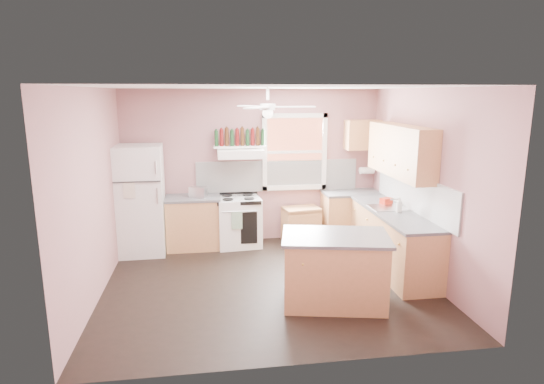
{
  "coord_description": "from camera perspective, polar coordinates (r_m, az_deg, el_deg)",
  "views": [
    {
      "loc": [
        -0.81,
        -5.94,
        2.63
      ],
      "look_at": [
        0.1,
        0.3,
        1.25
      ],
      "focal_mm": 30.0,
      "sensor_mm": 36.0,
      "label": 1
    }
  ],
  "objects": [
    {
      "name": "range_hood",
      "position": [
        7.78,
        -3.97,
        4.85
      ],
      "size": [
        0.78,
        0.5,
        0.14
      ],
      "primitive_type": "cube",
      "color": "white",
      "rests_on": "wall_back"
    },
    {
      "name": "stove",
      "position": [
        7.97,
        -4.23,
        -3.72
      ],
      "size": [
        0.79,
        0.7,
        0.86
      ],
      "primitive_type": "cube",
      "rotation": [
        0.0,
        0.0,
        0.09
      ],
      "color": "white",
      "rests_on": "floor"
    },
    {
      "name": "wall_right",
      "position": [
        6.81,
        18.8,
        0.85
      ],
      "size": [
        0.05,
        4.0,
        2.7
      ],
      "primitive_type": "cube",
      "color": "#926263",
      "rests_on": "ground"
    },
    {
      "name": "floor",
      "position": [
        6.55,
        -0.5,
        -11.35
      ],
      "size": [
        4.5,
        4.5,
        0.0
      ],
      "primitive_type": "plane",
      "color": "black",
      "rests_on": "ground"
    },
    {
      "name": "soap_bottle",
      "position": [
        6.94,
        15.67,
        -1.56
      ],
      "size": [
        0.1,
        0.1,
        0.23
      ],
      "primitive_type": "imported",
      "rotation": [
        0.0,
        0.0,
        3.28
      ],
      "color": "silver",
      "rests_on": "counter_right"
    },
    {
      "name": "cart",
      "position": [
        8.2,
        3.68,
        -4.09
      ],
      "size": [
        0.69,
        0.51,
        0.63
      ],
      "primitive_type": "cube",
      "rotation": [
        0.0,
        0.0,
        0.16
      ],
      "color": "#AD7C48",
      "rests_on": "floor"
    },
    {
      "name": "island_top",
      "position": [
        5.72,
        7.99,
        -5.6
      ],
      "size": [
        1.47,
        1.11,
        0.04
      ],
      "primitive_type": "cube",
      "rotation": [
        0.0,
        0.0,
        -0.2
      ],
      "color": "#4B4B4D",
      "rests_on": "island"
    },
    {
      "name": "counter_left",
      "position": [
        7.84,
        -9.92,
        -0.74
      ],
      "size": [
        0.92,
        0.62,
        0.04
      ],
      "primitive_type": "cube",
      "color": "#4B4B4D",
      "rests_on": "base_cabinet_left"
    },
    {
      "name": "base_cabinet_left",
      "position": [
        7.95,
        -9.8,
        -3.9
      ],
      "size": [
        0.9,
        0.6,
        0.86
      ],
      "primitive_type": "cube",
      "color": "#AD7C48",
      "rests_on": "floor"
    },
    {
      "name": "base_cabinet_corner",
      "position": [
        8.35,
        9.87,
        -3.11
      ],
      "size": [
        1.0,
        0.6,
        0.86
      ],
      "primitive_type": "cube",
      "color": "#AD7C48",
      "rests_on": "floor"
    },
    {
      "name": "backsplash_back",
      "position": [
        8.15,
        0.72,
        2.07
      ],
      "size": [
        2.9,
        0.03,
        0.55
      ],
      "primitive_type": "cube",
      "color": "white",
      "rests_on": "wall_back"
    },
    {
      "name": "refrigerator",
      "position": [
        7.78,
        -16.21,
        -0.98
      ],
      "size": [
        0.78,
        0.76,
        1.8
      ],
      "primitive_type": "cube",
      "rotation": [
        0.0,
        0.0,
        0.02
      ],
      "color": "white",
      "rests_on": "floor"
    },
    {
      "name": "wall_left",
      "position": [
        6.25,
        -21.66,
        -0.36
      ],
      "size": [
        0.05,
        4.0,
        2.7
      ],
      "primitive_type": "cube",
      "color": "#926263",
      "rests_on": "ground"
    },
    {
      "name": "upper_cabinet_right",
      "position": [
        7.11,
        15.82,
        5.01
      ],
      "size": [
        0.33,
        1.8,
        0.76
      ],
      "primitive_type": "cube",
      "color": "#AD7C48",
      "rests_on": "wall_right"
    },
    {
      "name": "upper_cabinet_corner",
      "position": [
        8.28,
        11.3,
        7.05
      ],
      "size": [
        0.6,
        0.33,
        0.52
      ],
      "primitive_type": "cube",
      "color": "#AD7C48",
      "rests_on": "wall_back"
    },
    {
      "name": "sink",
      "position": [
        7.21,
        14.39,
        -1.97
      ],
      "size": [
        0.55,
        0.45,
        0.03
      ],
      "primitive_type": "cube",
      "color": "silver",
      "rests_on": "counter_right"
    },
    {
      "name": "ceiling",
      "position": [
        5.99,
        -0.54,
        13.01
      ],
      "size": [
        4.5,
        4.5,
        0.0
      ],
      "primitive_type": "plane",
      "color": "white",
      "rests_on": "ground"
    },
    {
      "name": "ceiling_fan_hub",
      "position": [
        6.0,
        -0.54,
        10.62
      ],
      "size": [
        0.2,
        0.2,
        0.08
      ],
      "primitive_type": "cylinder",
      "color": "white",
      "rests_on": "ceiling"
    },
    {
      "name": "base_cabinet_right",
      "position": [
        7.17,
        14.88,
        -5.96
      ],
      "size": [
        0.6,
        2.2,
        0.86
      ],
      "primitive_type": "cube",
      "color": "#AD7C48",
      "rests_on": "floor"
    },
    {
      "name": "island",
      "position": [
        5.87,
        7.86,
        -9.78
      ],
      "size": [
        1.38,
        1.02,
        0.86
      ],
      "primitive_type": "cube",
      "rotation": [
        0.0,
        0.0,
        -0.2
      ],
      "color": "#AD7C48",
      "rests_on": "floor"
    },
    {
      "name": "window_view",
      "position": [
        8.14,
        2.83,
        5.06
      ],
      "size": [
        1.0,
        0.02,
        1.2
      ],
      "primitive_type": "cube",
      "color": "brown",
      "rests_on": "wall_back"
    },
    {
      "name": "faucet",
      "position": [
        7.26,
        15.59,
        -1.34
      ],
      "size": [
        0.03,
        0.03,
        0.14
      ],
      "primitive_type": "cylinder",
      "color": "silver",
      "rests_on": "sink"
    },
    {
      "name": "backsplash_right",
      "position": [
        7.09,
        17.32,
        -0.06
      ],
      "size": [
        0.03,
        2.6,
        0.55
      ],
      "primitive_type": "cube",
      "color": "white",
      "rests_on": "wall_right"
    },
    {
      "name": "red_caddy",
      "position": [
        7.43,
        14.14,
        -1.11
      ],
      "size": [
        0.21,
        0.18,
        0.1
      ],
      "primitive_type": "cube",
      "rotation": [
        0.0,
        0.0,
        0.39
      ],
      "color": "#B3220F",
      "rests_on": "counter_right"
    },
    {
      "name": "counter_corner",
      "position": [
        8.24,
        9.99,
        -0.1
      ],
      "size": [
        1.02,
        0.62,
        0.04
      ],
      "primitive_type": "cube",
      "color": "#4B4B4D",
      "rests_on": "base_cabinet_corner"
    },
    {
      "name": "counter_right",
      "position": [
        7.04,
        15.0,
        -2.48
      ],
      "size": [
        0.62,
        2.22,
        0.04
      ],
      "primitive_type": "cube",
      "color": "#4B4B4D",
      "rests_on": "base_cabinet_right"
    },
    {
      "name": "wall_back",
      "position": [
        8.11,
        -2.47,
        3.25
      ],
      "size": [
        4.5,
        0.05,
        2.7
      ],
      "primitive_type": "cube",
      "color": "#926263",
      "rests_on": "ground"
    },
    {
      "name": "paper_towel",
      "position": [
        8.43,
        11.81,
        2.66
      ],
      "size": [
        0.26,
        0.12,
        0.12
      ],
      "primitive_type": "cylinder",
      "rotation": [
        0.0,
        1.57,
        0.0
      ],
      "color": "white",
      "rests_on": "wall_back"
    },
    {
      "name": "wine_bottles",
      "position": [
        7.87,
        -4.06,
        6.84
      ],
      "size": [
        0.86,
        0.06,
        0.31
      ],
      "color": "#143819",
      "rests_on": "bottle_shelf"
    },
    {
      "name": "window_frame",
      "position": [
        8.11,
        2.86,
        5.04
      ],
      "size": [
        1.16,
        0.07,
        1.36
      ],
      "primitive_type": "cube",
      "color": "white",
      "rests_on": "wall_back"
    },
    {
      "name": "toaster",
      "position": [
        7.77,
        -9.24,
        -0.01
      ],
      "size": [
        0.32,
        0.26,
        0.18
      ],
      "primitive_type": "cube",
      "rotation": [
        0.0,
        0.0,
        -0.4
      ],
      "color": "silver",
      "rests_on": "counter_left"
    },
    {
      "name": "bottle_shelf",
      "position": [
        7.88,
        -4.05,
        5.69
      ],
      "size": [
        0.9,
        0.26,
        0.03
      ],
      "primitive_type": "cube",
      "color": "white",
      "rests_on": "range_hood"
    }
  ]
}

